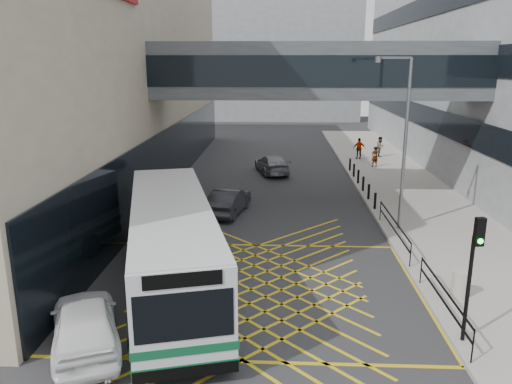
# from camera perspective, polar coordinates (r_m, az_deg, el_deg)

# --- Properties ---
(ground) EXTENTS (120.00, 120.00, 0.00)m
(ground) POSITION_cam_1_polar(r_m,az_deg,el_deg) (18.35, -0.58, -11.08)
(ground) COLOR #333335
(building_far) EXTENTS (28.00, 16.00, 18.00)m
(building_far) POSITION_cam_1_polar(r_m,az_deg,el_deg) (76.57, 0.42, 15.41)
(building_far) COLOR gray
(building_far) RESTS_ON ground
(skybridge) EXTENTS (20.00, 4.10, 3.00)m
(skybridge) POSITION_cam_1_polar(r_m,az_deg,el_deg) (28.58, 6.95, 13.61)
(skybridge) COLOR #494E53
(skybridge) RESTS_ON ground
(pavement) EXTENTS (6.00, 54.00, 0.16)m
(pavement) POSITION_cam_1_polar(r_m,az_deg,el_deg) (33.46, 16.48, 0.40)
(pavement) COLOR #A9A49B
(pavement) RESTS_ON ground
(box_junction) EXTENTS (12.00, 9.00, 0.01)m
(box_junction) POSITION_cam_1_polar(r_m,az_deg,el_deg) (18.35, -0.58, -11.07)
(box_junction) COLOR gold
(box_junction) RESTS_ON ground
(bus) EXTENTS (5.57, 11.93, 3.26)m
(bus) POSITION_cam_1_polar(r_m,az_deg,el_deg) (17.96, -9.60, -5.82)
(bus) COLOR silver
(bus) RESTS_ON ground
(car_white) EXTENTS (3.70, 5.27, 1.55)m
(car_white) POSITION_cam_1_polar(r_m,az_deg,el_deg) (15.41, -18.96, -14.02)
(car_white) COLOR white
(car_white) RESTS_ON ground
(car_dark) EXTENTS (2.54, 4.64, 1.38)m
(car_dark) POSITION_cam_1_polar(r_m,az_deg,el_deg) (26.93, -3.15, -1.05)
(car_dark) COLOR black
(car_dark) RESTS_ON ground
(car_silver) EXTENTS (3.00, 4.92, 1.43)m
(car_silver) POSITION_cam_1_polar(r_m,az_deg,el_deg) (36.76, 1.84, 3.26)
(car_silver) COLOR gray
(car_silver) RESTS_ON ground
(traffic_light) EXTENTS (0.29, 0.45, 3.78)m
(traffic_light) POSITION_cam_1_polar(r_m,az_deg,el_deg) (15.10, 23.61, -7.37)
(traffic_light) COLOR black
(traffic_light) RESTS_ON pavement
(street_lamp) EXTENTS (1.81, 0.67, 8.04)m
(street_lamp) POSITION_cam_1_polar(r_m,az_deg,el_deg) (24.05, 16.37, 6.35)
(street_lamp) COLOR slate
(street_lamp) RESTS_ON pavement
(litter_bin) EXTENTS (0.54, 0.54, 0.93)m
(litter_bin) POSITION_cam_1_polar(r_m,az_deg,el_deg) (18.62, 22.28, -9.74)
(litter_bin) COLOR #ADA89E
(litter_bin) RESTS_ON pavement
(kerb_railings) EXTENTS (0.05, 12.54, 1.00)m
(kerb_railings) POSITION_cam_1_polar(r_m,az_deg,el_deg) (20.29, 17.44, -6.50)
(kerb_railings) COLOR black
(kerb_railings) RESTS_ON pavement
(bollards) EXTENTS (0.14, 10.14, 0.90)m
(bollards) POSITION_cam_1_polar(r_m,az_deg,el_deg) (32.78, 11.87, 1.36)
(bollards) COLOR black
(bollards) RESTS_ON pavement
(pedestrian_a) EXTENTS (0.73, 0.62, 1.55)m
(pedestrian_a) POSITION_cam_1_polar(r_m,az_deg,el_deg) (39.34, 13.40, 3.95)
(pedestrian_a) COLOR gray
(pedestrian_a) RESTS_ON pavement
(pedestrian_b) EXTENTS (0.94, 0.92, 1.71)m
(pedestrian_b) POSITION_cam_1_polar(r_m,az_deg,el_deg) (43.52, 14.02, 5.01)
(pedestrian_b) COLOR gray
(pedestrian_b) RESTS_ON pavement
(pedestrian_c) EXTENTS (1.04, 0.52, 1.73)m
(pedestrian_c) POSITION_cam_1_polar(r_m,az_deg,el_deg) (42.25, 11.71, 4.88)
(pedestrian_c) COLOR gray
(pedestrian_c) RESTS_ON pavement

